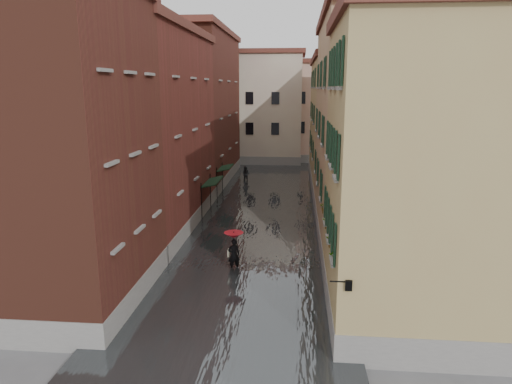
% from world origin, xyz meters
% --- Properties ---
extents(ground, '(120.00, 120.00, 0.00)m').
position_xyz_m(ground, '(0.00, 0.00, 0.00)').
color(ground, '#565658').
rests_on(ground, ground).
extents(floodwater, '(10.00, 60.00, 0.20)m').
position_xyz_m(floodwater, '(0.00, 13.00, 0.10)').
color(floodwater, '#3E4245').
rests_on(floodwater, ground).
extents(building_left_near, '(6.00, 8.00, 13.00)m').
position_xyz_m(building_left_near, '(-7.00, -2.00, 6.50)').
color(building_left_near, brown).
rests_on(building_left_near, ground).
extents(building_left_mid, '(6.00, 14.00, 12.50)m').
position_xyz_m(building_left_mid, '(-7.00, 9.00, 6.25)').
color(building_left_mid, maroon).
rests_on(building_left_mid, ground).
extents(building_left_far, '(6.00, 16.00, 14.00)m').
position_xyz_m(building_left_far, '(-7.00, 24.00, 7.00)').
color(building_left_far, brown).
rests_on(building_left_far, ground).
extents(building_right_near, '(6.00, 8.00, 11.50)m').
position_xyz_m(building_right_near, '(7.00, -2.00, 5.75)').
color(building_right_near, '#A28754').
rests_on(building_right_near, ground).
extents(building_right_mid, '(6.00, 14.00, 13.00)m').
position_xyz_m(building_right_mid, '(7.00, 9.00, 6.50)').
color(building_right_mid, tan).
rests_on(building_right_mid, ground).
extents(building_right_far, '(6.00, 16.00, 11.50)m').
position_xyz_m(building_right_far, '(7.00, 24.00, 5.75)').
color(building_right_far, '#A28754').
rests_on(building_right_far, ground).
extents(building_end_cream, '(12.00, 9.00, 13.00)m').
position_xyz_m(building_end_cream, '(-3.00, 38.00, 6.50)').
color(building_end_cream, beige).
rests_on(building_end_cream, ground).
extents(building_end_pink, '(10.00, 9.00, 12.00)m').
position_xyz_m(building_end_pink, '(6.00, 40.00, 6.00)').
color(building_end_pink, '#CDA390').
rests_on(building_end_pink, ground).
extents(awning_near, '(1.09, 3.36, 2.80)m').
position_xyz_m(awning_near, '(-3.48, 12.07, 2.48)').
color(awning_near, black).
rests_on(awning_near, ground).
extents(awning_far, '(1.09, 2.90, 2.80)m').
position_xyz_m(awning_far, '(-3.49, 17.95, 2.46)').
color(awning_far, black).
rests_on(awning_far, ground).
extents(wall_lantern, '(0.71, 0.22, 0.35)m').
position_xyz_m(wall_lantern, '(4.33, -6.00, 3.01)').
color(wall_lantern, black).
rests_on(wall_lantern, ground).
extents(window_planters, '(0.59, 7.87, 0.84)m').
position_xyz_m(window_planters, '(4.12, -0.81, 3.51)').
color(window_planters, brown).
rests_on(window_planters, ground).
extents(pedestrian_main, '(1.03, 1.03, 2.06)m').
position_xyz_m(pedestrian_main, '(-0.50, 1.91, 1.28)').
color(pedestrian_main, black).
rests_on(pedestrian_main, ground).
extents(pedestrian_far, '(0.89, 0.76, 1.60)m').
position_xyz_m(pedestrian_far, '(-2.40, 24.19, 0.80)').
color(pedestrian_far, black).
rests_on(pedestrian_far, ground).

